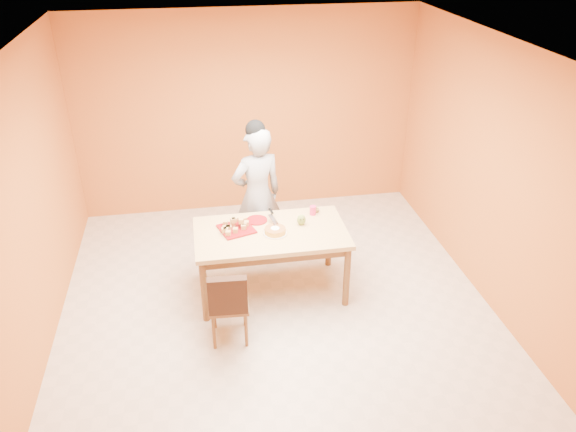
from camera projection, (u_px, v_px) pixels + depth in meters
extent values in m
plane|color=beige|center=(278.00, 312.00, 5.92)|extent=(5.00, 5.00, 0.00)
plane|color=white|center=(275.00, 52.00, 4.62)|extent=(5.00, 5.00, 0.00)
plane|color=#B7652A|center=(247.00, 114.00, 7.42)|extent=(4.50, 0.00, 4.50)
plane|color=#B7652A|center=(24.00, 218.00, 4.92)|extent=(0.00, 5.00, 5.00)
plane|color=#B7652A|center=(499.00, 180.00, 5.61)|extent=(0.00, 5.00, 5.00)
cube|color=tan|center=(271.00, 233.00, 5.90)|extent=(1.60, 0.90, 0.05)
cube|color=brown|center=(271.00, 239.00, 5.94)|extent=(1.48, 0.78, 0.10)
cylinder|color=brown|center=(204.00, 292.00, 5.64)|extent=(0.07, 0.07, 0.71)
cylinder|color=brown|center=(201.00, 251.00, 6.31)|extent=(0.07, 0.07, 0.71)
cylinder|color=brown|center=(347.00, 277.00, 5.86)|extent=(0.07, 0.07, 0.71)
cylinder|color=brown|center=(329.00, 239.00, 6.54)|extent=(0.07, 0.07, 0.71)
imported|color=gray|center=(257.00, 196.00, 6.46)|extent=(0.69, 0.55, 1.66)
cube|color=maroon|center=(236.00, 229.00, 5.91)|extent=(0.42, 0.42, 0.02)
cylinder|color=maroon|center=(257.00, 220.00, 6.09)|extent=(0.29, 0.29, 0.01)
cylinder|color=white|center=(275.00, 233.00, 5.85)|extent=(0.25, 0.25, 0.01)
cylinder|color=gold|center=(275.00, 231.00, 5.83)|extent=(0.22, 0.22, 0.05)
cube|color=silver|center=(273.00, 219.00, 5.97)|extent=(0.08, 0.24, 0.01)
ellipsoid|color=olive|center=(301.00, 220.00, 5.98)|extent=(0.12, 0.11, 0.12)
cylinder|color=#D21F54|center=(313.00, 210.00, 6.19)|extent=(0.07, 0.07, 0.10)
cylinder|color=#321D0D|center=(315.00, 210.00, 6.27)|extent=(0.11, 0.11, 0.03)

